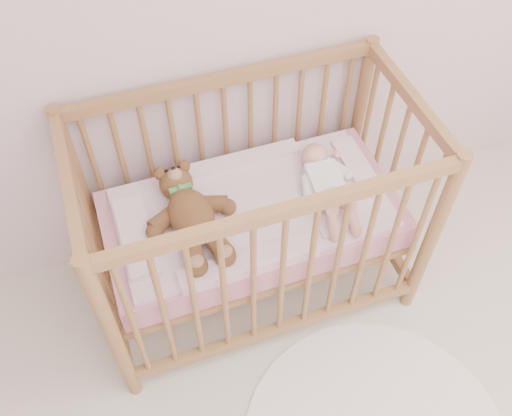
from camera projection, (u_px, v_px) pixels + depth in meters
name	position (u px, v px, depth m)	size (l,w,h in m)	color
crib	(252.00, 217.00, 2.39)	(1.36, 0.76, 1.00)	#9D6242
mattress	(252.00, 219.00, 2.41)	(1.22, 0.62, 0.13)	pink
blanket	(252.00, 208.00, 2.35)	(1.10, 0.58, 0.06)	#ECA3C2
baby	(326.00, 181.00, 2.34)	(0.25, 0.51, 0.12)	white
teddy_bear	(191.00, 215.00, 2.22)	(0.39, 0.55, 0.15)	brown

